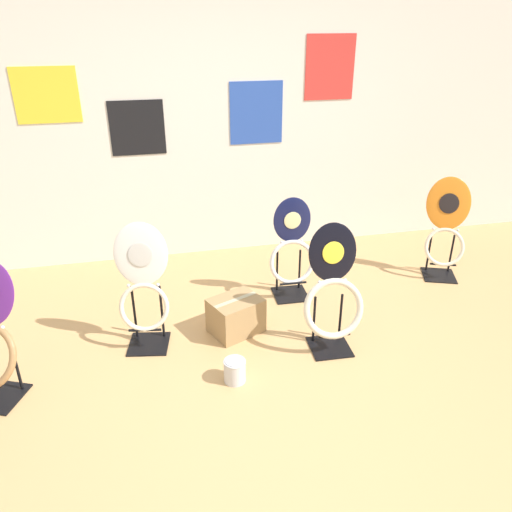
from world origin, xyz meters
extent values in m
plane|color=tan|center=(0.00, 0.00, 0.00)|extent=(14.00, 14.00, 0.00)
cube|color=silver|center=(0.00, 2.39, 1.30)|extent=(8.00, 0.06, 2.60)
cube|color=#284CAD|center=(0.33, 2.35, 1.33)|extent=(0.49, 0.01, 0.55)
cube|color=red|center=(1.02, 2.35, 1.71)|extent=(0.46, 0.01, 0.56)
cube|color=black|center=(-0.73, 2.35, 1.25)|extent=(0.47, 0.01, 0.47)
cube|color=yellow|center=(-1.43, 2.35, 1.54)|extent=(0.51, 0.01, 0.45)
cube|color=black|center=(1.81, 1.36, 0.01)|extent=(0.36, 0.36, 0.01)
cylinder|color=black|center=(1.75, 1.48, 0.19)|extent=(0.02, 0.02, 0.36)
cylinder|color=black|center=(1.93, 1.41, 0.19)|extent=(0.02, 0.02, 0.36)
cylinder|color=black|center=(1.78, 1.29, 0.15)|extent=(0.22, 0.10, 0.02)
torus|color=beige|center=(1.80, 1.34, 0.30)|extent=(0.38, 0.28, 0.33)
ellipsoid|color=orange|center=(1.84, 1.45, 0.66)|extent=(0.40, 0.26, 0.45)
ellipsoid|color=black|center=(1.84, 1.44, 0.67)|extent=(0.18, 0.11, 0.17)
sphere|color=silver|center=(1.73, 1.44, 0.44)|extent=(0.02, 0.02, 0.02)
sphere|color=silver|center=(1.92, 1.36, 0.44)|extent=(0.02, 0.02, 0.02)
cube|color=black|center=(0.40, 1.33, 0.01)|extent=(0.29, 0.29, 0.01)
cylinder|color=black|center=(0.30, 1.43, 0.19)|extent=(0.02, 0.02, 0.36)
cylinder|color=black|center=(0.50, 1.42, 0.19)|extent=(0.02, 0.02, 0.36)
cylinder|color=black|center=(0.39, 1.26, 0.15)|extent=(0.22, 0.03, 0.02)
torus|color=silver|center=(0.40, 1.31, 0.32)|extent=(0.38, 0.13, 0.38)
ellipsoid|color=#141942|center=(0.40, 1.36, 0.68)|extent=(0.31, 0.05, 0.37)
ellipsoid|color=beige|center=(0.40, 1.34, 0.68)|extent=(0.14, 0.02, 0.14)
sphere|color=silver|center=(0.31, 1.35, 0.49)|extent=(0.02, 0.02, 0.02)
sphere|color=silver|center=(0.48, 1.35, 0.49)|extent=(0.02, 0.02, 0.02)
cube|color=black|center=(-1.72, 0.53, 0.01)|extent=(0.37, 0.37, 0.01)
cylinder|color=black|center=(-1.60, 0.57, 0.21)|extent=(0.02, 0.02, 0.39)
sphere|color=silver|center=(-1.61, 0.56, 0.48)|extent=(0.02, 0.02, 0.02)
cube|color=black|center=(-0.80, 0.88, 0.01)|extent=(0.33, 0.33, 0.01)
cylinder|color=black|center=(-0.88, 0.99, 0.22)|extent=(0.02, 0.02, 0.42)
cylinder|color=black|center=(-0.68, 0.95, 0.22)|extent=(0.02, 0.02, 0.42)
cylinder|color=black|center=(-0.81, 0.81, 0.18)|extent=(0.22, 0.06, 0.02)
torus|color=beige|center=(-0.80, 0.86, 0.33)|extent=(0.36, 0.20, 0.34)
ellipsoid|color=white|center=(-0.78, 0.94, 0.70)|extent=(0.38, 0.16, 0.44)
ellipsoid|color=silver|center=(-0.79, 0.92, 0.70)|extent=(0.17, 0.06, 0.17)
sphere|color=silver|center=(-0.89, 0.93, 0.48)|extent=(0.02, 0.02, 0.02)
sphere|color=silver|center=(-0.69, 0.89, 0.48)|extent=(0.02, 0.02, 0.02)
cube|color=black|center=(0.46, 0.56, 0.01)|extent=(0.29, 0.29, 0.01)
cylinder|color=black|center=(0.37, 0.66, 0.19)|extent=(0.02, 0.02, 0.37)
cylinder|color=black|center=(0.56, 0.65, 0.19)|extent=(0.02, 0.02, 0.37)
cylinder|color=black|center=(0.46, 0.48, 0.16)|extent=(0.22, 0.03, 0.02)
torus|color=beige|center=(0.46, 0.54, 0.34)|extent=(0.43, 0.21, 0.41)
ellipsoid|color=black|center=(0.47, 0.64, 0.72)|extent=(0.34, 0.11, 0.40)
ellipsoid|color=yellow|center=(0.47, 0.63, 0.72)|extent=(0.15, 0.04, 0.15)
sphere|color=silver|center=(0.37, 0.61, 0.52)|extent=(0.02, 0.02, 0.02)
sphere|color=silver|center=(0.56, 0.60, 0.52)|extent=(0.02, 0.02, 0.02)
cylinder|color=silver|center=(-0.26, 0.36, 0.08)|extent=(0.14, 0.14, 0.16)
torus|color=silver|center=(-0.26, 0.36, 0.15)|extent=(0.15, 0.15, 0.01)
cylinder|color=#B2B2B7|center=(-0.26, 0.36, 0.16)|extent=(0.12, 0.12, 0.00)
cube|color=#A37F51|center=(-0.15, 0.91, 0.14)|extent=(0.44, 0.40, 0.27)
cube|color=#B7AD89|center=(-0.15, 0.91, 0.27)|extent=(0.34, 0.17, 0.00)
camera|label=1|loc=(-0.70, -2.16, 2.15)|focal=35.00mm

